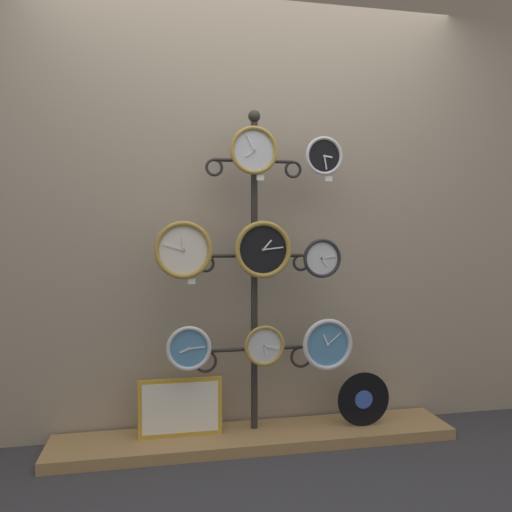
% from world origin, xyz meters
% --- Properties ---
extents(ground_plane, '(12.00, 12.00, 0.00)m').
position_xyz_m(ground_plane, '(0.00, 0.00, 0.00)').
color(ground_plane, '#333338').
extents(shop_wall, '(4.40, 0.04, 2.80)m').
position_xyz_m(shop_wall, '(0.00, 0.57, 1.40)').
color(shop_wall, gray).
rests_on(shop_wall, ground_plane).
extents(low_shelf, '(2.20, 0.36, 0.06)m').
position_xyz_m(low_shelf, '(0.00, 0.35, 0.03)').
color(low_shelf, '#9E7A4C').
rests_on(low_shelf, ground_plane).
extents(display_stand, '(0.67, 0.34, 1.82)m').
position_xyz_m(display_stand, '(0.00, 0.41, 0.64)').
color(display_stand, '#282623').
rests_on(display_stand, ground_plane).
extents(clock_top_center, '(0.26, 0.04, 0.26)m').
position_xyz_m(clock_top_center, '(-0.02, 0.31, 1.59)').
color(clock_top_center, silver).
extents(clock_top_right, '(0.21, 0.04, 0.21)m').
position_xyz_m(clock_top_right, '(0.37, 0.33, 1.57)').
color(clock_top_right, black).
extents(clock_middle_left, '(0.30, 0.04, 0.30)m').
position_xyz_m(clock_middle_left, '(-0.39, 0.32, 1.06)').
color(clock_middle_left, silver).
extents(clock_middle_center, '(0.31, 0.04, 0.31)m').
position_xyz_m(clock_middle_center, '(0.03, 0.30, 1.06)').
color(clock_middle_center, black).
extents(clock_middle_right, '(0.22, 0.04, 0.22)m').
position_xyz_m(clock_middle_right, '(0.36, 0.32, 1.01)').
color(clock_middle_right, silver).
extents(clock_bottom_left, '(0.24, 0.04, 0.24)m').
position_xyz_m(clock_bottom_left, '(-0.37, 0.30, 0.55)').
color(clock_bottom_left, '#4C84B2').
extents(clock_bottom_center, '(0.22, 0.04, 0.22)m').
position_xyz_m(clock_bottom_center, '(0.04, 0.31, 0.55)').
color(clock_bottom_center, silver).
extents(clock_bottom_right, '(0.29, 0.04, 0.29)m').
position_xyz_m(clock_bottom_right, '(0.39, 0.31, 0.54)').
color(clock_bottom_right, '#4C84B2').
extents(vinyl_record, '(0.31, 0.01, 0.31)m').
position_xyz_m(vinyl_record, '(0.61, 0.31, 0.21)').
color(vinyl_record, black).
rests_on(vinyl_record, low_shelf).
extents(picture_frame, '(0.45, 0.02, 0.31)m').
position_xyz_m(picture_frame, '(-0.41, 0.37, 0.22)').
color(picture_frame, gold).
rests_on(picture_frame, low_shelf).
extents(price_tag_upper, '(0.04, 0.00, 0.03)m').
position_xyz_m(price_tag_upper, '(0.01, 0.31, 1.45)').
color(price_tag_upper, white).
extents(price_tag_mid, '(0.04, 0.00, 0.03)m').
position_xyz_m(price_tag_mid, '(0.40, 0.32, 1.45)').
color(price_tag_mid, white).
extents(price_tag_lower, '(0.04, 0.00, 0.03)m').
position_xyz_m(price_tag_lower, '(-0.35, 0.32, 0.90)').
color(price_tag_lower, white).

